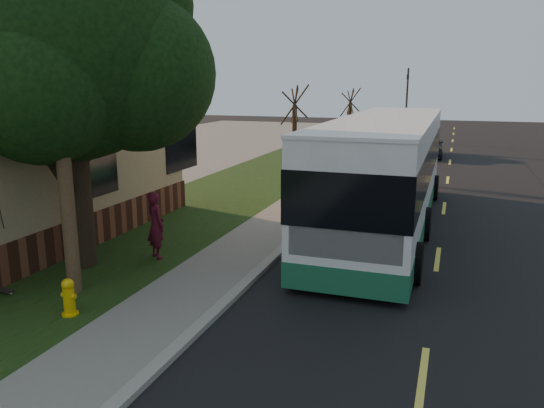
{
  "coord_description": "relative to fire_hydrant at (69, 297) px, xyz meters",
  "views": [
    {
      "loc": [
        4.22,
        -7.72,
        4.47
      ],
      "look_at": [
        -0.0,
        4.45,
        1.5
      ],
      "focal_mm": 35.0,
      "sensor_mm": 36.0,
      "label": 1
    }
  ],
  "objects": [
    {
      "name": "sidewalk",
      "position": [
        1.6,
        10.0,
        -0.39
      ],
      "size": [
        2.0,
        80.0,
        0.08
      ],
      "primitive_type": "cube",
      "color": "slate",
      "rests_on": "ground"
    },
    {
      "name": "utility_pole",
      "position": [
        -0.71,
        0.99,
        4.2
      ],
      "size": [
        2.86,
        3.21,
        9.07
      ],
      "color": "#473321",
      "rests_on": "ground"
    },
    {
      "name": "transit_bus",
      "position": [
        4.85,
        8.7,
        1.4
      ],
      "size": [
        2.93,
        12.7,
        3.43
      ],
      "color": "silver",
      "rests_on": "ground"
    },
    {
      "name": "traffic_signal",
      "position": [
        3.1,
        34.0,
        2.73
      ],
      "size": [
        0.18,
        0.22,
        5.5
      ],
      "color": "#2D2D30",
      "rests_on": "ground"
    },
    {
      "name": "grass_verge",
      "position": [
        -1.9,
        10.0,
        -0.4
      ],
      "size": [
        5.0,
        80.0,
        0.07
      ],
      "primitive_type": "cube",
      "color": "black",
      "rests_on": "ground"
    },
    {
      "name": "building_lot",
      "position": [
        -11.9,
        10.0,
        -0.41
      ],
      "size": [
        15.0,
        80.0,
        0.04
      ],
      "primitive_type": "cube",
      "color": "slate",
      "rests_on": "ground"
    },
    {
      "name": "dumpster",
      "position": [
        -5.99,
        6.73,
        0.28
      ],
      "size": [
        1.72,
        1.48,
        1.34
      ],
      "color": "black",
      "rests_on": "building_lot"
    },
    {
      "name": "bare_tree_near",
      "position": [
        -0.9,
        18.0,
        1.72
      ],
      "size": [
        1.38,
        1.21,
        4.31
      ],
      "color": "black",
      "rests_on": "grass_verge"
    },
    {
      "name": "road",
      "position": [
        6.6,
        10.0,
        -0.43
      ],
      "size": [
        8.0,
        80.0,
        0.01
      ],
      "primitive_type": "cube",
      "color": "black",
      "rests_on": "ground"
    },
    {
      "name": "skateboarder",
      "position": [
        -0.21,
        3.56,
        0.5
      ],
      "size": [
        0.75,
        0.7,
        1.72
      ],
      "primitive_type": "imported",
      "rotation": [
        0.0,
        0.0,
        2.54
      ],
      "color": "#4C0F1F",
      "rests_on": "grass_verge"
    },
    {
      "name": "fire_hydrant",
      "position": [
        0.0,
        0.0,
        0.0
      ],
      "size": [
        0.32,
        0.32,
        0.74
      ],
      "color": "#EAB60C",
      "rests_on": "grass_verge"
    },
    {
      "name": "leafy_tree",
      "position": [
        -1.57,
        2.65,
        4.73
      ],
      "size": [
        6.3,
        6.0,
        7.8
      ],
      "color": "black",
      "rests_on": "grass_verge"
    },
    {
      "name": "curb",
      "position": [
        2.6,
        10.0,
        -0.37
      ],
      "size": [
        0.25,
        80.0,
        0.12
      ],
      "primitive_type": "cube",
      "color": "gray",
      "rests_on": "ground"
    },
    {
      "name": "bare_tree_far",
      "position": [
        -0.4,
        30.0,
        1.57
      ],
      "size": [
        1.38,
        1.21,
        4.03
      ],
      "color": "black",
      "rests_on": "grass_verge"
    },
    {
      "name": "distant_car",
      "position": [
        5.21,
        26.08,
        0.31
      ],
      "size": [
        1.95,
        4.45,
        1.49
      ],
      "primitive_type": "imported",
      "rotation": [
        0.0,
        0.0,
        0.04
      ],
      "color": "black",
      "rests_on": "ground"
    },
    {
      "name": "skateboard_spare",
      "position": [
        -2.2,
        0.43,
        -0.31
      ],
      "size": [
        0.73,
        0.22,
        0.07
      ],
      "color": "black",
      "rests_on": "grass_verge"
    },
    {
      "name": "ground",
      "position": [
        2.6,
        0.0,
        -0.43
      ],
      "size": [
        120.0,
        120.0,
        0.0
      ],
      "primitive_type": "plane",
      "color": "black",
      "rests_on": "ground"
    }
  ]
}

